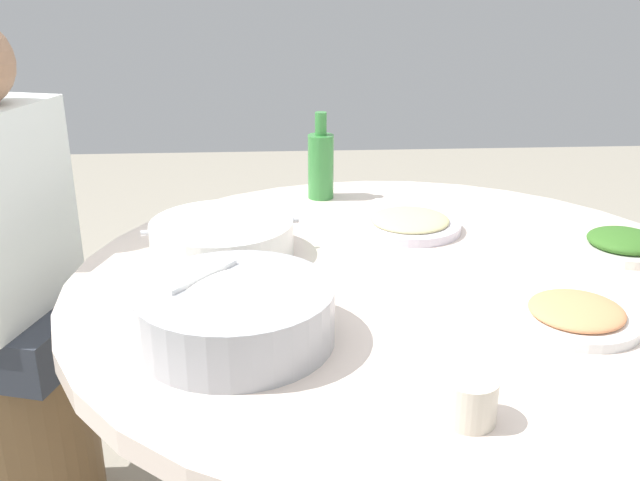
{
  "coord_description": "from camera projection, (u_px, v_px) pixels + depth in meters",
  "views": [
    {
      "loc": [
        -0.24,
        -1.25,
        1.31
      ],
      "look_at": [
        -0.17,
        -0.03,
        0.84
      ],
      "focal_mm": 39.96,
      "sensor_mm": 36.0,
      "label": 1
    }
  ],
  "objects": [
    {
      "name": "green_bottle",
      "position": [
        321.0,
        164.0,
        1.81
      ],
      "size": [
        0.07,
        0.07,
        0.22
      ],
      "color": "#3A893E",
      "rests_on": "round_dining_table"
    },
    {
      "name": "soup_bowl",
      "position": [
        222.0,
        239.0,
        1.47
      ],
      "size": [
        0.32,
        0.29,
        0.07
      ],
      "color": "white",
      "rests_on": "round_dining_table"
    },
    {
      "name": "round_dining_table",
      "position": [
        405.0,
        312.0,
        1.41
      ],
      "size": [
        1.31,
        1.31,
        0.75
      ],
      "color": "#99999E",
      "rests_on": "ground"
    },
    {
      "name": "tea_cup_far",
      "position": [
        466.0,
        400.0,
        0.93
      ],
      "size": [
        0.07,
        0.07,
        0.06
      ],
      "primitive_type": "cylinder",
      "color": "beige",
      "rests_on": "round_dining_table"
    },
    {
      "name": "rice_bowl",
      "position": [
        235.0,
        313.0,
        1.13
      ],
      "size": [
        0.32,
        0.32,
        0.1
      ],
      "color": "#B2B5BA",
      "rests_on": "round_dining_table"
    },
    {
      "name": "dish_noodles",
      "position": [
        410.0,
        223.0,
        1.61
      ],
      "size": [
        0.23,
        0.23,
        0.04
      ],
      "color": "white",
      "rests_on": "round_dining_table"
    },
    {
      "name": "dish_greens",
      "position": [
        623.0,
        244.0,
        1.48
      ],
      "size": [
        0.19,
        0.19,
        0.05
      ],
      "color": "silver",
      "rests_on": "round_dining_table"
    },
    {
      "name": "stool_for_diner_left",
      "position": [
        31.0,
        436.0,
        1.75
      ],
      "size": [
        0.32,
        0.32,
        0.46
      ],
      "primitive_type": "cylinder",
      "color": "brown",
      "rests_on": "ground"
    },
    {
      "name": "dish_shrimp",
      "position": [
        576.0,
        314.0,
        1.19
      ],
      "size": [
        0.21,
        0.21,
        0.04
      ],
      "color": "white",
      "rests_on": "round_dining_table"
    }
  ]
}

